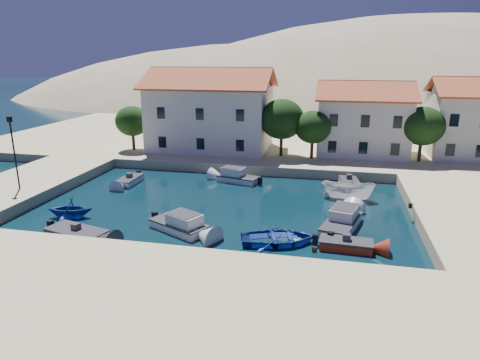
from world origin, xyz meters
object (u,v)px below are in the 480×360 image
(building_mid, at_px, (363,117))
(lamppost, at_px, (13,146))
(building_left, at_px, (211,108))
(boat_east, at_px, (347,199))
(cabin_cruiser_south, at_px, (179,224))
(rowboat_south, at_px, (279,243))
(cabin_cruiser_east, at_px, (342,222))
(building_right, at_px, (474,117))

(building_mid, height_order, lamppost, building_mid)
(building_left, relative_size, boat_east, 3.23)
(lamppost, height_order, boat_east, lamppost)
(cabin_cruiser_south, distance_m, boat_east, 15.46)
(rowboat_south, distance_m, cabin_cruiser_east, 5.45)
(building_mid, bearing_deg, lamppost, -144.55)
(cabin_cruiser_east, bearing_deg, boat_east, 10.19)
(cabin_cruiser_south, height_order, rowboat_south, cabin_cruiser_south)
(lamppost, relative_size, cabin_cruiser_east, 1.17)
(building_right, distance_m, rowboat_south, 32.52)
(building_left, relative_size, cabin_cruiser_east, 2.77)
(cabin_cruiser_south, height_order, cabin_cruiser_east, same)
(cabin_cruiser_south, xyz_separation_m, boat_east, (11.95, 9.80, -0.48))
(cabin_cruiser_east, distance_m, boat_east, 6.94)
(building_left, distance_m, building_right, 30.07)
(building_right, distance_m, boat_east, 21.64)
(lamppost, xyz_separation_m, rowboat_south, (23.03, -4.20, -4.75))
(cabin_cruiser_south, height_order, boat_east, cabin_cruiser_south)
(building_mid, xyz_separation_m, building_right, (12.00, 1.00, 0.25))
(building_right, bearing_deg, boat_east, -131.15)
(rowboat_south, relative_size, cabin_cruiser_east, 0.94)
(building_left, relative_size, cabin_cruiser_south, 3.04)
(building_right, relative_size, rowboat_south, 1.89)
(building_mid, bearing_deg, cabin_cruiser_south, -119.19)
(building_right, height_order, boat_east, building_right)
(lamppost, relative_size, rowboat_south, 1.25)
(building_left, xyz_separation_m, cabin_cruiser_east, (15.65, -20.66, -5.46))
(cabin_cruiser_east, bearing_deg, lamppost, 103.58)
(building_right, distance_m, cabin_cruiser_south, 36.61)
(boat_east, bearing_deg, building_left, 56.51)
(cabin_cruiser_south, bearing_deg, boat_east, 66.34)
(boat_east, bearing_deg, building_right, -34.33)
(lamppost, xyz_separation_m, cabin_cruiser_east, (27.15, -0.66, -4.28))
(building_left, bearing_deg, cabin_cruiser_south, -79.72)
(building_mid, relative_size, building_right, 1.11)
(building_right, xyz_separation_m, cabin_cruiser_east, (-14.35, -22.66, -5.00))
(cabin_cruiser_south, bearing_deg, building_right, 71.80)
(rowboat_south, relative_size, boat_east, 1.10)
(building_right, bearing_deg, rowboat_south, -125.18)
(building_mid, distance_m, building_right, 12.04)
(lamppost, bearing_deg, boat_east, 12.68)
(rowboat_south, xyz_separation_m, cabin_cruiser_east, (4.11, 3.54, 0.48))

